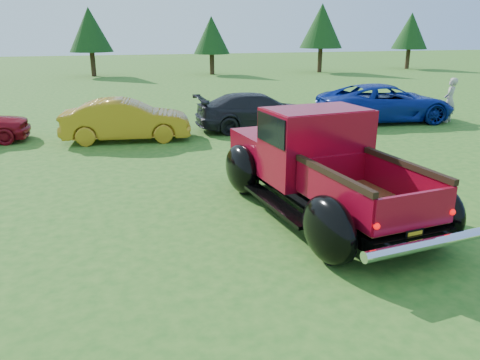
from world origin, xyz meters
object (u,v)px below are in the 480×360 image
at_px(tree_mid_left, 90,30).
at_px(spectator, 450,100).
at_px(tree_east, 322,26).
at_px(show_car_yellow, 126,120).
at_px(show_car_blue, 385,103).
at_px(tree_far_east, 411,31).
at_px(show_car_grey, 258,111).
at_px(pickup_truck, 314,162).
at_px(tree_mid_right, 211,35).

xyz_separation_m(tree_mid_left, spectator, (13.83, -22.59, -2.52)).
bearing_deg(tree_east, show_car_yellow, -128.22).
bearing_deg(tree_mid_left, spectator, -58.53).
height_order(tree_mid_left, show_car_blue, tree_mid_left).
distance_m(tree_far_east, show_car_grey, 29.95).
distance_m(tree_east, show_car_blue, 21.49).
bearing_deg(show_car_grey, pickup_truck, 170.24).
bearing_deg(show_car_yellow, pickup_truck, -148.75).
bearing_deg(tree_east, tree_far_east, 6.34).
bearing_deg(tree_east, pickup_truck, -114.89).
distance_m(tree_mid_right, spectator, 22.22).
relative_size(tree_mid_left, show_car_grey, 1.10).
bearing_deg(spectator, pickup_truck, 2.94).
xyz_separation_m(show_car_grey, spectator, (7.63, -0.70, 0.20)).
bearing_deg(show_car_grey, spectator, -95.76).
xyz_separation_m(tree_mid_left, show_car_grey, (6.19, -21.89, -2.72)).
bearing_deg(tree_mid_right, show_car_yellow, -109.27).
bearing_deg(spectator, show_car_yellow, -36.18).
bearing_deg(tree_far_east, show_car_grey, -134.20).
bearing_deg(tree_mid_right, pickup_truck, -98.08).
xyz_separation_m(tree_mid_right, pickup_truck, (-4.07, -28.66, -1.99)).
xyz_separation_m(tree_east, show_car_blue, (-6.49, -20.27, -2.93)).
bearing_deg(show_car_blue, tree_far_east, -30.21).
distance_m(tree_mid_left, tree_mid_right, 9.06).
height_order(tree_mid_right, pickup_truck, tree_mid_right).
distance_m(tree_mid_right, show_car_grey, 21.21).
height_order(tree_mid_right, show_car_yellow, tree_mid_right).
height_order(tree_mid_left, show_car_yellow, tree_mid_left).
relative_size(show_car_grey, spectator, 2.64).
height_order(tree_mid_right, tree_east, tree_east).
relative_size(tree_east, show_car_blue, 1.03).
distance_m(tree_mid_left, pickup_truck, 30.16).
bearing_deg(show_car_yellow, show_car_grey, -77.41).
xyz_separation_m(tree_mid_right, tree_far_east, (18.00, 0.50, 0.27)).
height_order(tree_mid_right, tree_far_east, tree_far_east).
relative_size(show_car_yellow, spectator, 2.39).
relative_size(tree_mid_left, tree_mid_right, 1.14).
distance_m(show_car_yellow, show_car_blue, 10.03).
height_order(pickup_truck, show_car_yellow, pickup_truck).
relative_size(show_car_yellow, show_car_grey, 0.91).
bearing_deg(show_car_grey, tree_east, -30.62).
bearing_deg(show_car_grey, tree_mid_left, 15.25).
distance_m(tree_east, tree_far_east, 9.06).
height_order(tree_far_east, show_car_grey, tree_far_east).
bearing_deg(pickup_truck, tree_far_east, 46.03).
height_order(tree_east, show_car_blue, tree_east).
relative_size(tree_far_east, show_car_grey, 1.06).
bearing_deg(tree_far_east, pickup_truck, -127.12).
distance_m(pickup_truck, show_car_grey, 7.88).
relative_size(tree_mid_left, show_car_blue, 0.95).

